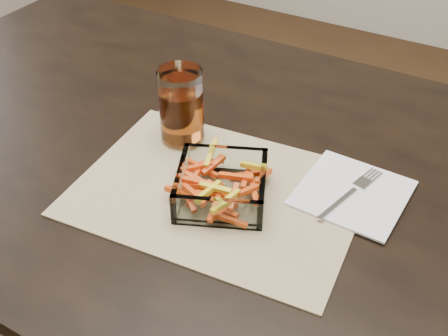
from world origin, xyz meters
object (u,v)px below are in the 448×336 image
at_px(glass_bowl, 221,187).
at_px(tumbler, 181,109).
at_px(fork, 352,192).
at_px(dining_table, 225,193).

xyz_separation_m(glass_bowl, tumbler, (-0.14, 0.11, 0.04)).
bearing_deg(fork, dining_table, -164.01).
bearing_deg(tumbler, dining_table, -1.42).
relative_size(dining_table, tumbler, 11.63).
bearing_deg(glass_bowl, dining_table, 117.18).
height_order(glass_bowl, fork, glass_bowl).
height_order(dining_table, tumbler, tumbler).
bearing_deg(dining_table, tumbler, 178.58).
relative_size(dining_table, fork, 9.76).
bearing_deg(fork, glass_bowl, -133.53).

